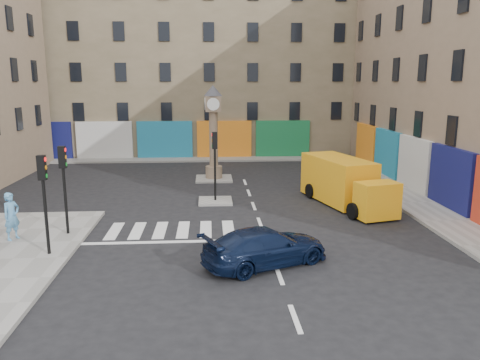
{
  "coord_description": "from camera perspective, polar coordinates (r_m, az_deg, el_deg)",
  "views": [
    {
      "loc": [
        -2.31,
        -16.7,
        6.4
      ],
      "look_at": [
        -0.91,
        4.23,
        2.0
      ],
      "focal_mm": 35.0,
      "sensor_mm": 36.0,
      "label": 1
    }
  ],
  "objects": [
    {
      "name": "navy_sedan",
      "position": [
        16.79,
        3.13,
        -8.12
      ],
      "size": [
        5.0,
        3.65,
        1.34
      ],
      "primitive_type": "imported",
      "rotation": [
        0.0,
        0.0,
        2.0
      ],
      "color": "black",
      "rests_on": "ground"
    },
    {
      "name": "clock_pillar",
      "position": [
        30.83,
        -3.26,
        6.52
      ],
      "size": [
        1.2,
        1.2,
        6.1
      ],
      "color": "#886F59",
      "rests_on": "island_far"
    },
    {
      "name": "sidewalk_far",
      "position": [
        39.44,
        -6.25,
        2.55
      ],
      "size": [
        32.0,
        2.4,
        0.15
      ],
      "primitive_type": "cube",
      "color": "gray",
      "rests_on": "ground"
    },
    {
      "name": "island_near",
      "position": [
        25.5,
        -3.02,
        -2.57
      ],
      "size": [
        1.8,
        1.8,
        0.12
      ],
      "primitive_type": "cube",
      "color": "gray",
      "rests_on": "ground"
    },
    {
      "name": "traffic_light_island",
      "position": [
        24.99,
        -3.08,
        3.06
      ],
      "size": [
        0.28,
        0.22,
        3.7
      ],
      "color": "black",
      "rests_on": "island_near"
    },
    {
      "name": "sidewalk_right",
      "position": [
        29.56,
        18.14,
        -1.1
      ],
      "size": [
        2.6,
        30.0,
        0.15
      ],
      "primitive_type": "cube",
      "color": "gray",
      "rests_on": "ground"
    },
    {
      "name": "building_far",
      "position": [
        44.78,
        -6.19,
        14.47
      ],
      "size": [
        32.0,
        10.0,
        17.0
      ],
      "primitive_type": "cube",
      "color": "#817056",
      "rests_on": "ground"
    },
    {
      "name": "pedestrian_blue",
      "position": [
        20.96,
        -26.08,
        -3.98
      ],
      "size": [
        0.77,
        0.85,
        1.94
      ],
      "primitive_type": "imported",
      "rotation": [
        0.0,
        0.0,
        1.02
      ],
      "color": "#518BB9",
      "rests_on": "sidewalk_left"
    },
    {
      "name": "traffic_light_left_near",
      "position": [
        18.32,
        -22.82,
        -1.0
      ],
      "size": [
        0.28,
        0.22,
        3.7
      ],
      "color": "black",
      "rests_on": "sidewalk_left"
    },
    {
      "name": "ground",
      "position": [
        18.03,
        3.83,
        -8.97
      ],
      "size": [
        120.0,
        120.0,
        0.0
      ],
      "primitive_type": "plane",
      "color": "black",
      "rests_on": "ground"
    },
    {
      "name": "yellow_van",
      "position": [
        25.27,
        12.58,
        -0.31
      ],
      "size": [
        3.62,
        6.95,
        2.42
      ],
      "rotation": [
        0.0,
        0.0,
        0.26
      ],
      "color": "#FFA915",
      "rests_on": "ground"
    },
    {
      "name": "island_far",
      "position": [
        31.35,
        -3.19,
        0.16
      ],
      "size": [
        2.4,
        2.4,
        0.12
      ],
      "primitive_type": "cube",
      "color": "gray",
      "rests_on": "ground"
    },
    {
      "name": "traffic_light_left_far",
      "position": [
        20.56,
        -20.7,
        0.48
      ],
      "size": [
        0.28,
        0.22,
        3.7
      ],
      "color": "black",
      "rests_on": "sidewalk_left"
    }
  ]
}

